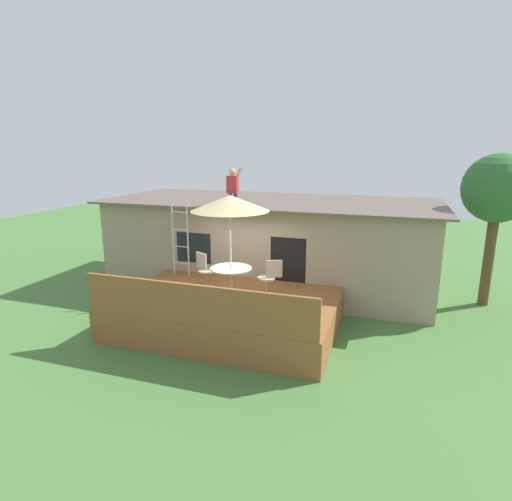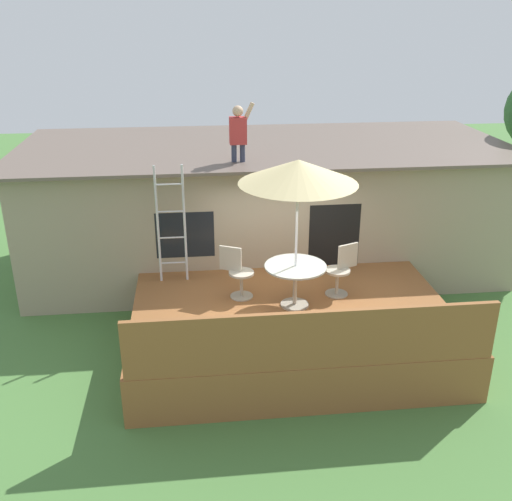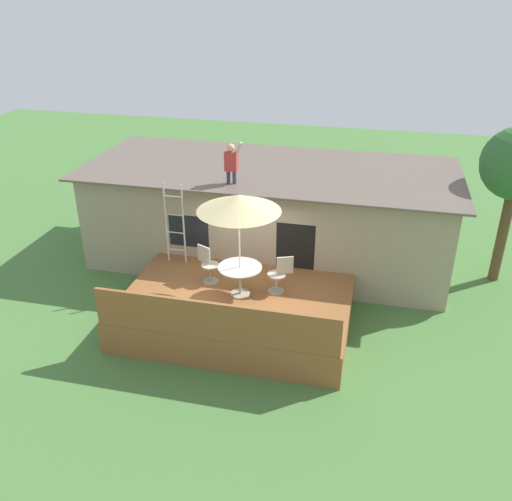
{
  "view_description": "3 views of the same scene",
  "coord_description": "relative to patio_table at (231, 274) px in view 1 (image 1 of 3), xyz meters",
  "views": [
    {
      "loc": [
        3.79,
        -9.21,
        4.43
      ],
      "look_at": [
        0.54,
        0.53,
        1.9
      ],
      "focal_mm": 29.31,
      "sensor_mm": 36.0,
      "label": 1
    },
    {
      "loc": [
        -1.57,
        -8.75,
        5.51
      ],
      "look_at": [
        -0.52,
        0.73,
        1.54
      ],
      "focal_mm": 41.0,
      "sensor_mm": 36.0,
      "label": 2
    },
    {
      "loc": [
        3.0,
        -10.8,
        7.61
      ],
      "look_at": [
        0.34,
        0.49,
        1.76
      ],
      "focal_mm": 38.24,
      "sensor_mm": 36.0,
      "label": 3
    }
  ],
  "objects": [
    {
      "name": "step_ladder",
      "position": [
        -2.06,
        1.24,
        0.51
      ],
      "size": [
        0.52,
        0.04,
        2.2
      ],
      "color": "silver",
      "rests_on": "deck"
    },
    {
      "name": "deck_railing",
      "position": [
        -0.06,
        -1.88,
        -0.14
      ],
      "size": [
        5.27,
        0.08,
        0.9
      ],
      "primitive_type": "cube",
      "color": "brown",
      "rests_on": "deck"
    },
    {
      "name": "patio_umbrella",
      "position": [
        -0.0,
        0.0,
        1.76
      ],
      "size": [
        1.9,
        1.9,
        2.54
      ],
      "color": "silver",
      "rests_on": "deck"
    },
    {
      "name": "backyard_tree",
      "position": [
        6.36,
        3.72,
        1.91
      ],
      "size": [
        1.89,
        1.89,
        4.3
      ],
      "color": "brown",
      "rests_on": "ground"
    },
    {
      "name": "patio_chair_right",
      "position": [
        0.88,
        0.36,
        -0.13
      ],
      "size": [
        0.6,
        0.44,
        0.92
      ],
      "rotation": [
        0.0,
        0.0,
        -2.76
      ],
      "color": "#A59E8C",
      "rests_on": "deck"
    },
    {
      "name": "patio_table",
      "position": [
        0.0,
        0.0,
        0.0
      ],
      "size": [
        1.04,
        1.04,
        0.74
      ],
      "color": "#A59E8C",
      "rests_on": "deck"
    },
    {
      "name": "house",
      "position": [
        -0.06,
        3.61,
        0.02
      ],
      "size": [
        10.5,
        4.5,
        2.8
      ],
      "color": "gray",
      "rests_on": "ground"
    },
    {
      "name": "patio_chair_left",
      "position": [
        -0.94,
        0.45,
        -0.13
      ],
      "size": [
        0.59,
        0.44,
        0.92
      ],
      "rotation": [
        0.0,
        0.0,
        -0.45
      ],
      "color": "#A59E8C",
      "rests_on": "deck"
    },
    {
      "name": "person_figure",
      "position": [
        -0.76,
        2.12,
        2.03
      ],
      "size": [
        0.47,
        0.2,
        1.11
      ],
      "color": "#33384C",
      "rests_on": "house"
    },
    {
      "name": "ground_plane",
      "position": [
        -0.06,
        0.01,
        -1.39
      ],
      "size": [
        40.0,
        40.0,
        0.0
      ],
      "primitive_type": "plane",
      "color": "#477538"
    },
    {
      "name": "deck",
      "position": [
        -0.06,
        0.01,
        -0.99
      ],
      "size": [
        5.37,
        3.88,
        0.8
      ],
      "primitive_type": "cube",
      "color": "brown",
      "rests_on": "ground"
    }
  ]
}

